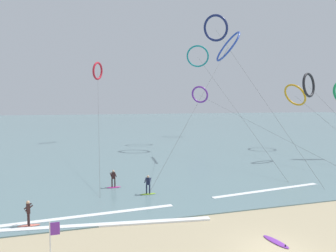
{
  "coord_description": "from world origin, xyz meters",
  "views": [
    {
      "loc": [
        -9.92,
        -13.53,
        8.13
      ],
      "look_at": [
        0.0,
        20.98,
        5.37
      ],
      "focal_mm": 31.99,
      "sensor_mm": 36.0,
      "label": 1
    }
  ],
  "objects_px": {
    "surfer_coral": "(28,215)",
    "surfboard_spare": "(276,242)",
    "kite_navy": "(216,28)",
    "kite_charcoal": "(309,85)",
    "kite_amber": "(295,95)",
    "beach_flag": "(52,240)",
    "kite_violet": "(200,95)",
    "kite_crimson": "(98,71)",
    "surfer_magenta": "(113,180)",
    "kite_cobalt": "(228,47)",
    "surfer_lime": "(148,186)",
    "kite_teal": "(198,56)"
  },
  "relations": [
    {
      "from": "surfer_coral",
      "to": "kite_cobalt",
      "type": "distance_m",
      "value": 35.37
    },
    {
      "from": "kite_navy",
      "to": "kite_charcoal",
      "type": "relative_size",
      "value": 1.77
    },
    {
      "from": "kite_charcoal",
      "to": "kite_crimson",
      "type": "xyz_separation_m",
      "value": [
        -27.57,
        29.3,
        4.14
      ]
    },
    {
      "from": "kite_navy",
      "to": "kite_crimson",
      "type": "height_order",
      "value": "kite_navy"
    },
    {
      "from": "kite_cobalt",
      "to": "surfboard_spare",
      "type": "distance_m",
      "value": 32.76
    },
    {
      "from": "kite_amber",
      "to": "kite_violet",
      "type": "bearing_deg",
      "value": 12.27
    },
    {
      "from": "surfer_magenta",
      "to": "kite_cobalt",
      "type": "relative_size",
      "value": 0.09
    },
    {
      "from": "kite_cobalt",
      "to": "kite_crimson",
      "type": "distance_m",
      "value": 29.69
    },
    {
      "from": "surfboard_spare",
      "to": "kite_teal",
      "type": "bearing_deg",
      "value": 74.45
    },
    {
      "from": "kite_navy",
      "to": "kite_charcoal",
      "type": "distance_m",
      "value": 19.23
    },
    {
      "from": "kite_teal",
      "to": "beach_flag",
      "type": "bearing_deg",
      "value": 89.18
    },
    {
      "from": "kite_violet",
      "to": "kite_crimson",
      "type": "xyz_separation_m",
      "value": [
        -24.37,
        -3.4,
        4.61
      ]
    },
    {
      "from": "kite_teal",
      "to": "beach_flag",
      "type": "distance_m",
      "value": 50.94
    },
    {
      "from": "kite_crimson",
      "to": "beach_flag",
      "type": "distance_m",
      "value": 52.18
    },
    {
      "from": "kite_teal",
      "to": "beach_flag",
      "type": "xyz_separation_m",
      "value": [
        -23.89,
        -42.18,
        -15.64
      ]
    },
    {
      "from": "surfer_magenta",
      "to": "kite_crimson",
      "type": "bearing_deg",
      "value": -103.09
    },
    {
      "from": "surfer_coral",
      "to": "surfboard_spare",
      "type": "bearing_deg",
      "value": -132.26
    },
    {
      "from": "surfer_lime",
      "to": "surfer_magenta",
      "type": "distance_m",
      "value": 4.04
    },
    {
      "from": "surfer_coral",
      "to": "kite_amber",
      "type": "height_order",
      "value": "kite_amber"
    },
    {
      "from": "surfer_coral",
      "to": "beach_flag",
      "type": "relative_size",
      "value": 0.63
    },
    {
      "from": "surfer_lime",
      "to": "surfboard_spare",
      "type": "height_order",
      "value": "surfer_lime"
    },
    {
      "from": "kite_cobalt",
      "to": "surfer_magenta",
      "type": "bearing_deg",
      "value": -50.05
    },
    {
      "from": "surfer_magenta",
      "to": "kite_amber",
      "type": "relative_size",
      "value": 0.06
    },
    {
      "from": "kite_amber",
      "to": "kite_teal",
      "type": "xyz_separation_m",
      "value": [
        -14.05,
        11.46,
        7.87
      ]
    },
    {
      "from": "surfer_lime",
      "to": "kite_violet",
      "type": "relative_size",
      "value": 0.03
    },
    {
      "from": "kite_amber",
      "to": "kite_navy",
      "type": "xyz_separation_m",
      "value": [
        -13.59,
        4.2,
        11.71
      ]
    },
    {
      "from": "kite_violet",
      "to": "surfboard_spare",
      "type": "xyz_separation_m",
      "value": [
        -16.93,
        -53.56,
        -10.14
      ]
    },
    {
      "from": "surfer_coral",
      "to": "beach_flag",
      "type": "bearing_deg",
      "value": 179.43
    },
    {
      "from": "surfer_magenta",
      "to": "kite_violet",
      "type": "relative_size",
      "value": 0.03
    },
    {
      "from": "surfer_lime",
      "to": "surfer_coral",
      "type": "distance_m",
      "value": 10.06
    },
    {
      "from": "kite_amber",
      "to": "beach_flag",
      "type": "height_order",
      "value": "kite_amber"
    },
    {
      "from": "surfer_lime",
      "to": "beach_flag",
      "type": "bearing_deg",
      "value": 84.53
    },
    {
      "from": "surfer_lime",
      "to": "kite_charcoal",
      "type": "height_order",
      "value": "kite_charcoal"
    },
    {
      "from": "kite_teal",
      "to": "kite_cobalt",
      "type": "bearing_deg",
      "value": 113.55
    },
    {
      "from": "surfer_lime",
      "to": "kite_crimson",
      "type": "bearing_deg",
      "value": -60.24
    },
    {
      "from": "kite_navy",
      "to": "surfboard_spare",
      "type": "xyz_separation_m",
      "value": [
        -12.16,
        -34.78,
        -21.22
      ]
    },
    {
      "from": "surfer_lime",
      "to": "kite_charcoal",
      "type": "distance_m",
      "value": 29.02
    },
    {
      "from": "surfer_magenta",
      "to": "beach_flag",
      "type": "relative_size",
      "value": 0.63
    },
    {
      "from": "kite_navy",
      "to": "kite_teal",
      "type": "relative_size",
      "value": 0.88
    },
    {
      "from": "surfer_lime",
      "to": "kite_cobalt",
      "type": "bearing_deg",
      "value": -108.45
    },
    {
      "from": "kite_cobalt",
      "to": "kite_teal",
      "type": "xyz_separation_m",
      "value": [
        1.41,
        15.63,
        0.94
      ]
    },
    {
      "from": "surfer_magenta",
      "to": "surfboard_spare",
      "type": "xyz_separation_m",
      "value": [
        8.01,
        -13.85,
        -0.78
      ]
    },
    {
      "from": "surfer_magenta",
      "to": "kite_amber",
      "type": "height_order",
      "value": "kite_amber"
    },
    {
      "from": "surfboard_spare",
      "to": "kite_charcoal",
      "type": "bearing_deg",
      "value": 46.01
    },
    {
      "from": "kite_navy",
      "to": "beach_flag",
      "type": "relative_size",
      "value": 11.03
    },
    {
      "from": "surfer_coral",
      "to": "kite_teal",
      "type": "xyz_separation_m",
      "value": [
        25.96,
        35.69,
        16.6
      ]
    },
    {
      "from": "kite_charcoal",
      "to": "surfer_coral",
      "type": "bearing_deg",
      "value": 177.57
    },
    {
      "from": "surfer_magenta",
      "to": "kite_violet",
      "type": "distance_m",
      "value": 47.82
    },
    {
      "from": "surfboard_spare",
      "to": "kite_navy",
      "type": "bearing_deg",
      "value": 70.73
    },
    {
      "from": "surfer_lime",
      "to": "kite_crimson",
      "type": "distance_m",
      "value": 41.75
    }
  ]
}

